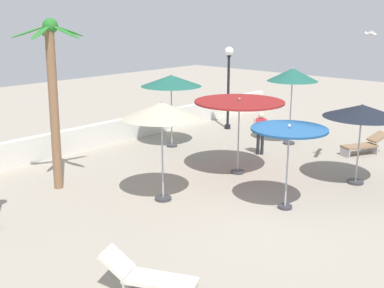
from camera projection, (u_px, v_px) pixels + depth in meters
ground_plane at (280, 215)px, 12.88m from camera, size 56.00×56.00×0.00m
boundary_wall at (79, 140)px, 18.73m from camera, size 25.20×0.30×0.96m
patio_umbrella_0 at (239, 104)px, 15.66m from camera, size 2.97×2.97×2.60m
patio_umbrella_1 at (289, 134)px, 12.76m from camera, size 2.07×2.07×2.41m
patio_umbrella_2 at (162, 111)px, 13.24m from camera, size 2.23×2.23×2.94m
patio_umbrella_3 at (171, 81)px, 18.87m from camera, size 2.43×2.43×2.97m
patio_umbrella_4 at (293, 75)px, 19.19m from camera, size 2.06×2.06×3.19m
patio_umbrella_5 at (362, 112)px, 14.69m from camera, size 2.38×2.38×2.61m
palm_tree_1 at (53, 87)px, 14.12m from camera, size 2.15×2.22×5.15m
lamp_post_0 at (229, 75)px, 21.92m from camera, size 0.41×0.41×3.83m
lounge_chair_0 at (364, 144)px, 18.35m from camera, size 1.90×1.33×0.82m
lounge_chair_2 at (148, 277)px, 9.11m from camera, size 1.29×1.94×0.84m
guest_0 at (261, 129)px, 18.19m from camera, size 0.41×0.46×1.65m
seagull_0 at (371, 34)px, 14.95m from camera, size 1.33×0.60×0.17m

